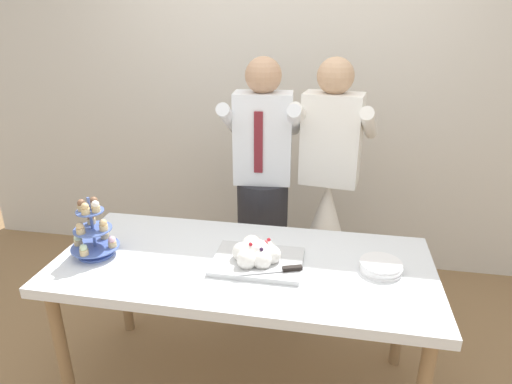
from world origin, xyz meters
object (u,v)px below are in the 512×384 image
cupcake_stand (93,233)px  person_groom (263,206)px  dessert_table (243,274)px  plate_stack (381,267)px  main_cake_tray (257,256)px  person_bride (325,231)px

cupcake_stand → person_groom: person_groom is taller
dessert_table → plate_stack: size_ratio=9.09×
person_groom → main_cake_tray: bearing=-82.4°
dessert_table → main_cake_tray: main_cake_tray is taller
plate_stack → dessert_table: bearing=-177.2°
dessert_table → plate_stack: plate_stack is taller
dessert_table → main_cake_tray: bearing=-9.9°
cupcake_stand → main_cake_tray: cupcake_stand is taller
dessert_table → cupcake_stand: bearing=-174.2°
cupcake_stand → person_bride: person_bride is taller
plate_stack → person_bride: (-0.27, 0.74, -0.21)m
cupcake_stand → plate_stack: bearing=4.3°
plate_stack → person_groom: bearing=134.1°
plate_stack → person_groom: (-0.67, 0.69, -0.05)m
dessert_table → cupcake_stand: size_ratio=5.90×
main_cake_tray → person_groom: person_groom is taller
dessert_table → cupcake_stand: (-0.72, -0.07, 0.20)m
cupcake_stand → person_groom: bearing=48.8°
person_groom → person_bride: 0.44m
plate_stack → person_bride: person_bride is taller
dessert_table → plate_stack: bearing=2.8°
main_cake_tray → person_groom: size_ratio=0.26×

